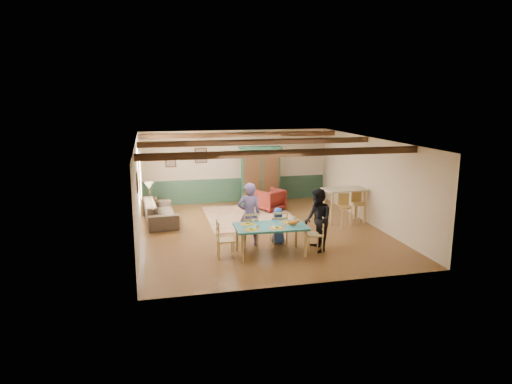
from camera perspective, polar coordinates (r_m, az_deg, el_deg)
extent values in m
plane|color=#573418|center=(13.61, 0.68, -4.91)|extent=(8.00, 8.00, 0.00)
cube|color=beige|center=(17.13, -2.54, 3.23)|extent=(7.00, 0.02, 2.70)
cube|color=beige|center=(12.91, -14.57, -0.04)|extent=(0.02, 8.00, 2.70)
cube|color=beige|center=(14.51, 14.23, 1.28)|extent=(0.02, 8.00, 2.70)
cube|color=silver|center=(13.08, 0.71, 6.48)|extent=(7.00, 8.00, 0.02)
cube|color=#213D2D|center=(17.27, -2.50, 0.26)|extent=(6.95, 0.03, 0.90)
cube|color=black|center=(10.89, 3.64, 4.87)|extent=(6.95, 0.16, 0.16)
cube|color=black|center=(13.48, 0.29, 6.26)|extent=(6.95, 0.16, 0.16)
cube|color=black|center=(16.00, -1.91, 7.16)|extent=(6.95, 0.16, 0.16)
imported|color=#5D508A|center=(12.12, -0.86, -2.82)|extent=(0.64, 0.43, 1.71)
imported|color=black|center=(11.80, 7.73, -3.52)|extent=(0.64, 0.81, 1.64)
imported|color=#294BA7|center=(12.38, 2.77, -4.23)|extent=(0.50, 0.33, 1.00)
cube|color=beige|center=(15.19, -0.80, -3.08)|extent=(2.84, 3.37, 0.01)
cube|color=#133020|center=(16.58, 0.55, 1.97)|extent=(1.57, 0.75, 2.15)
imported|color=#490F0E|center=(15.97, 1.82, -0.96)|extent=(1.10, 1.11, 0.75)
imported|color=#362B21|center=(14.80, -11.87, -2.41)|extent=(1.05, 2.38, 0.68)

